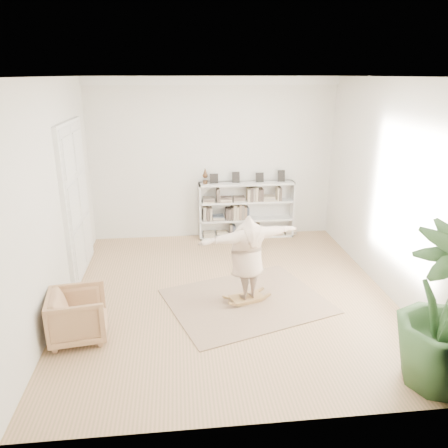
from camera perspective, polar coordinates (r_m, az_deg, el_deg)
name	(u,v)px	position (r m, az deg, el deg)	size (l,w,h in m)	color
floor	(228,294)	(7.71, 0.58, -9.15)	(6.00, 6.00, 0.00)	#967A4D
room_shell	(213,80)	(9.73, -1.47, 18.24)	(6.00, 6.00, 6.00)	silver
doors	(76,201)	(8.57, -18.73, 2.84)	(0.09, 1.78, 2.92)	white
bookshelf	(246,211)	(10.15, 2.91, 1.76)	(2.20, 0.35, 1.64)	silver
armchair	(78,315)	(6.72, -18.53, -11.25)	(0.78, 0.80, 0.73)	tan
rug	(247,301)	(7.49, 2.96, -10.01)	(2.50, 2.00, 0.02)	tan
rocker_board	(247,298)	(7.46, 2.97, -9.60)	(0.61, 0.48, 0.11)	olive
person	(247,255)	(7.12, 3.07, -4.06)	(1.77, 0.48, 1.44)	beige
houseplant	(448,310)	(5.84, 27.26, -9.95)	(1.14, 1.14, 2.03)	#31562B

